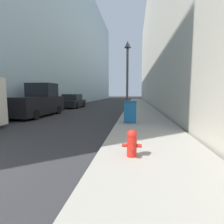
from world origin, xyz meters
The scene contains 8 objects.
sidewalk_right centered at (5.10, 18.00, 0.06)m, with size 2.98×60.00×0.13m.
building_left_glass centered at (-10.25, 26.00, 10.75)m, with size 12.00×60.00×21.50m.
building_right_stone centered at (12.69, 26.00, 10.21)m, with size 12.00×60.00×20.42m.
fire_hydrant centered at (4.49, 1.47, 0.47)m, with size 0.48×0.37×0.66m.
trash_bin centered at (4.32, 6.43, 0.70)m, with size 0.65×0.61×1.13m.
lamppost centered at (3.97, 10.49, 3.43)m, with size 0.48×0.48×5.31m.
pickup_truck centered at (-2.52, 9.25, 0.99)m, with size 2.09×5.32×2.42m.
parked_sedan_near centered at (-2.51, 16.50, 0.71)m, with size 1.99×4.12×1.55m.
Camera 1 is at (4.55, -2.68, 1.66)m, focal length 28.00 mm.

